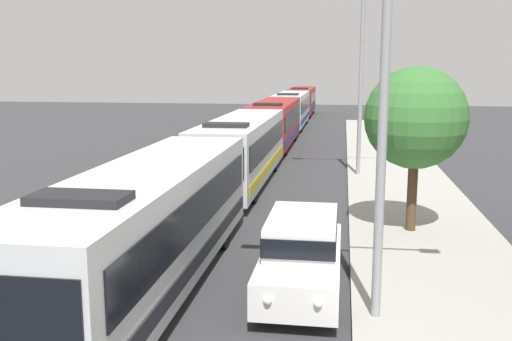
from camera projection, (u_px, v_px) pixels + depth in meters
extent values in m
cube|color=silver|center=(150.00, 222.00, 14.07)|extent=(2.50, 12.22, 2.70)
cube|color=black|center=(200.00, 210.00, 13.82)|extent=(0.04, 11.24, 1.00)
cube|color=black|center=(100.00, 206.00, 14.19)|extent=(0.04, 11.24, 1.00)
cube|color=black|center=(5.00, 316.00, 8.05)|extent=(2.30, 0.04, 1.20)
cube|color=black|center=(202.00, 256.00, 14.02)|extent=(0.03, 11.61, 0.36)
cube|color=black|center=(80.00, 198.00, 10.25)|extent=(1.75, 0.90, 0.16)
cylinder|color=black|center=(29.00, 335.00, 10.76)|extent=(0.28, 1.00, 1.00)
cylinder|color=black|center=(223.00, 232.00, 17.39)|extent=(0.28, 1.00, 1.00)
cylinder|color=black|center=(153.00, 229.00, 17.72)|extent=(0.28, 1.00, 1.00)
cube|color=silver|center=(242.00, 148.00, 26.79)|extent=(2.50, 12.33, 2.70)
cube|color=black|center=(269.00, 141.00, 26.54)|extent=(0.04, 11.34, 1.00)
cube|color=black|center=(216.00, 140.00, 26.92)|extent=(0.04, 11.34, 1.00)
cube|color=black|center=(213.00, 163.00, 20.72)|extent=(2.30, 0.04, 1.20)
cube|color=gold|center=(270.00, 165.00, 26.75)|extent=(0.03, 11.71, 0.36)
cube|color=black|center=(226.00, 125.00, 22.94)|extent=(1.75, 0.90, 0.16)
cylinder|color=black|center=(253.00, 191.00, 23.13)|extent=(0.28, 1.00, 1.00)
cylinder|color=black|center=(200.00, 189.00, 23.45)|extent=(0.28, 1.00, 1.00)
cylinder|color=black|center=(274.00, 162.00, 30.14)|extent=(0.28, 1.00, 1.00)
cylinder|color=black|center=(233.00, 161.00, 30.46)|extent=(0.28, 1.00, 1.00)
cube|color=maroon|center=(275.00, 122.00, 39.20)|extent=(2.50, 12.31, 2.70)
cube|color=black|center=(293.00, 117.00, 38.95)|extent=(0.04, 11.32, 1.00)
cube|color=black|center=(256.00, 116.00, 39.33)|extent=(0.04, 11.32, 1.00)
cube|color=black|center=(262.00, 127.00, 33.14)|extent=(2.30, 0.04, 1.20)
cube|color=navy|center=(293.00, 134.00, 39.16)|extent=(0.03, 11.69, 0.36)
cube|color=black|center=(268.00, 104.00, 35.36)|extent=(1.75, 0.90, 0.16)
cylinder|color=black|center=(285.00, 147.00, 35.54)|extent=(0.28, 1.00, 1.00)
cylinder|color=black|center=(250.00, 147.00, 35.87)|extent=(0.28, 1.00, 1.00)
cylinder|color=black|center=(295.00, 134.00, 42.55)|extent=(0.28, 1.00, 1.00)
cylinder|color=black|center=(265.00, 133.00, 42.87)|extent=(0.28, 1.00, 1.00)
cube|color=silver|center=(291.00, 108.00, 51.63)|extent=(2.50, 11.65, 2.70)
cube|color=black|center=(306.00, 105.00, 51.38)|extent=(0.04, 10.72, 1.00)
cube|color=black|center=(277.00, 104.00, 51.75)|extent=(0.04, 10.72, 1.00)
cube|color=black|center=(285.00, 110.00, 45.89)|extent=(2.30, 0.04, 1.20)
cube|color=navy|center=(306.00, 117.00, 51.58)|extent=(0.03, 11.07, 0.36)
cube|color=black|center=(288.00, 94.00, 47.97)|extent=(1.75, 0.90, 0.16)
cylinder|color=black|center=(301.00, 126.00, 48.17)|extent=(0.28, 1.00, 1.00)
cylinder|color=black|center=(274.00, 126.00, 48.49)|extent=(0.28, 1.00, 1.00)
cylinder|color=black|center=(306.00, 119.00, 54.80)|extent=(0.28, 1.00, 1.00)
cylinder|color=black|center=(283.00, 118.00, 55.12)|extent=(0.28, 1.00, 1.00)
cube|color=maroon|center=(302.00, 100.00, 64.09)|extent=(2.50, 10.70, 2.70)
cube|color=black|center=(313.00, 97.00, 63.84)|extent=(0.04, 9.84, 1.00)
cube|color=black|center=(290.00, 97.00, 64.21)|extent=(0.04, 9.84, 1.00)
cube|color=black|center=(298.00, 100.00, 58.81)|extent=(2.30, 0.04, 1.20)
cube|color=navy|center=(313.00, 107.00, 64.04)|extent=(0.03, 10.16, 0.36)
cube|color=black|center=(300.00, 88.00, 60.71)|extent=(1.75, 0.90, 0.16)
cylinder|color=black|center=(310.00, 113.00, 60.92)|extent=(0.28, 1.00, 1.00)
cylinder|color=black|center=(289.00, 113.00, 61.24)|extent=(0.28, 1.00, 1.00)
cylinder|color=black|center=(313.00, 109.00, 67.00)|extent=(0.28, 1.00, 1.00)
cylinder|color=black|center=(294.00, 109.00, 67.33)|extent=(0.28, 1.00, 1.00)
cube|color=white|center=(301.00, 265.00, 13.93)|extent=(1.84, 4.90, 0.80)
cube|color=white|center=(302.00, 232.00, 13.93)|extent=(1.62, 2.84, 0.80)
cube|color=black|center=(302.00, 232.00, 13.93)|extent=(1.66, 2.94, 0.44)
sphere|color=#F9EFCC|center=(267.00, 301.00, 11.58)|extent=(0.18, 0.18, 0.18)
sphere|color=#F9EFCC|center=(318.00, 304.00, 11.43)|extent=(0.18, 0.18, 0.18)
cylinder|color=black|center=(259.00, 302.00, 12.64)|extent=(0.22, 0.70, 0.70)
cylinder|color=black|center=(334.00, 306.00, 12.39)|extent=(0.22, 0.70, 0.70)
cylinder|color=black|center=(275.00, 257.00, 15.59)|extent=(0.22, 0.70, 0.70)
cylinder|color=black|center=(336.00, 260.00, 15.35)|extent=(0.22, 0.70, 0.70)
cylinder|color=gray|center=(382.00, 135.00, 11.73)|extent=(0.20, 0.20, 7.84)
cylinder|color=gray|center=(361.00, 85.00, 27.83)|extent=(0.20, 0.20, 8.77)
cylinder|color=#4C3823|center=(412.00, 194.00, 18.70)|extent=(0.32, 0.32, 2.38)
sphere|color=#387033|center=(416.00, 118.00, 18.25)|extent=(3.25, 3.25, 3.25)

